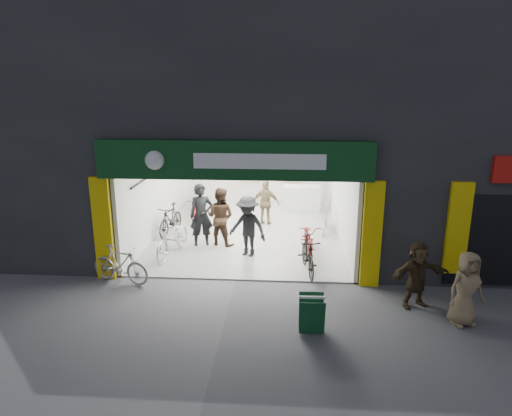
# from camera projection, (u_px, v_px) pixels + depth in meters

# --- Properties ---
(ground) EXTENTS (60.00, 60.00, 0.00)m
(ground) POSITION_uv_depth(u_px,v_px,m) (236.00, 281.00, 11.35)
(ground) COLOR #56565B
(ground) RESTS_ON ground
(building) EXTENTS (17.00, 10.27, 8.00)m
(building) POSITION_uv_depth(u_px,v_px,m) (279.00, 97.00, 14.95)
(building) COLOR #232326
(building) RESTS_ON ground
(bike_left_front) EXTENTS (1.05, 2.12, 1.07)m
(bike_left_front) POSITION_uv_depth(u_px,v_px,m) (173.00, 238.00, 12.85)
(bike_left_front) COLOR silver
(bike_left_front) RESTS_ON ground
(bike_left_midfront) EXTENTS (0.76, 1.70, 0.98)m
(bike_left_midfront) POSITION_uv_depth(u_px,v_px,m) (171.00, 220.00, 14.71)
(bike_left_midfront) COLOR black
(bike_left_midfront) RESTS_ON ground
(bike_left_midback) EXTENTS (0.78, 1.66, 0.84)m
(bike_left_midback) POSITION_uv_depth(u_px,v_px,m) (196.00, 209.00, 16.26)
(bike_left_midback) COLOR maroon
(bike_left_midback) RESTS_ON ground
(bike_left_back) EXTENTS (0.85, 1.98, 1.15)m
(bike_left_back) POSITION_uv_depth(u_px,v_px,m) (195.00, 197.00, 17.36)
(bike_left_back) COLOR silver
(bike_left_back) RESTS_ON ground
(bike_right_front) EXTENTS (0.68, 1.73, 1.01)m
(bike_right_front) POSITION_uv_depth(u_px,v_px,m) (308.00, 255.00, 11.68)
(bike_right_front) COLOR black
(bike_right_front) RESTS_ON ground
(bike_right_mid) EXTENTS (0.70, 1.73, 0.89)m
(bike_right_mid) POSITION_uv_depth(u_px,v_px,m) (309.00, 238.00, 13.15)
(bike_right_mid) COLOR maroon
(bike_right_mid) RESTS_ON ground
(bike_right_back) EXTENTS (0.72, 1.64, 0.95)m
(bike_right_back) POSITION_uv_depth(u_px,v_px,m) (325.00, 219.00, 14.87)
(bike_right_back) COLOR silver
(bike_right_back) RESTS_ON ground
(parked_bike) EXTENTS (1.65, 0.90, 0.96)m
(parked_bike) POSITION_uv_depth(u_px,v_px,m) (120.00, 264.00, 11.12)
(parked_bike) COLOR #ABAAAF
(parked_bike) RESTS_ON ground
(customer_a) EXTENTS (0.80, 0.64, 1.91)m
(customer_a) POSITION_uv_depth(u_px,v_px,m) (201.00, 216.00, 13.52)
(customer_a) COLOR black
(customer_a) RESTS_ON ground
(customer_b) EXTENTS (1.04, 0.92, 1.79)m
(customer_b) POSITION_uv_depth(u_px,v_px,m) (220.00, 217.00, 13.61)
(customer_b) COLOR #3B261A
(customer_b) RESTS_ON ground
(customer_c) EXTENTS (1.31, 1.09, 1.76)m
(customer_c) POSITION_uv_depth(u_px,v_px,m) (248.00, 227.00, 12.71)
(customer_c) COLOR black
(customer_c) RESTS_ON ground
(customer_d) EXTENTS (0.98, 0.55, 1.58)m
(customer_d) POSITION_uv_depth(u_px,v_px,m) (266.00, 203.00, 15.60)
(customer_d) COLOR olive
(customer_d) RESTS_ON ground
(pedestrian_near) EXTENTS (0.87, 0.70, 1.56)m
(pedestrian_near) POSITION_uv_depth(u_px,v_px,m) (466.00, 289.00, 9.12)
(pedestrian_near) COLOR #7B6647
(pedestrian_near) RESTS_ON ground
(pedestrian_far) EXTENTS (1.45, 0.89, 1.49)m
(pedestrian_far) POSITION_uv_depth(u_px,v_px,m) (417.00, 275.00, 9.87)
(pedestrian_far) COLOR #392C1A
(pedestrian_far) RESTS_ON ground
(sandwich_board) EXTENTS (0.52, 0.51, 0.76)m
(sandwich_board) POSITION_uv_depth(u_px,v_px,m) (312.00, 314.00, 8.88)
(sandwich_board) COLOR #0F3F1F
(sandwich_board) RESTS_ON ground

